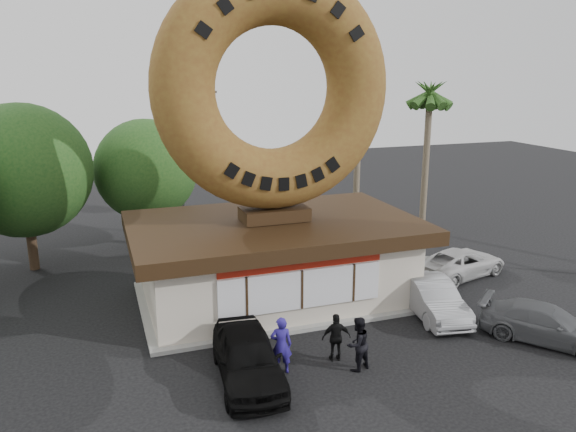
{
  "coord_description": "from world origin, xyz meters",
  "views": [
    {
      "loc": [
        -6.53,
        -14.21,
        9.03
      ],
      "look_at": [
        -0.14,
        4.0,
        3.97
      ],
      "focal_mm": 35.0,
      "sensor_mm": 36.0,
      "label": 1
    }
  ],
  "objects_px": {
    "street_lamp": "(184,156)",
    "car_silver": "(432,298)",
    "car_black": "(248,357)",
    "car_grey": "(546,324)",
    "car_white": "(461,262)",
    "donut_shop": "(275,257)",
    "person_center": "(358,344)",
    "giant_donut": "(274,89)",
    "person_left": "(281,345)",
    "person_right": "(336,337)"
  },
  "relations": [
    {
      "from": "person_right",
      "to": "person_center",
      "type": "bearing_deg",
      "value": 127.58
    },
    {
      "from": "donut_shop",
      "to": "person_center",
      "type": "height_order",
      "value": "donut_shop"
    },
    {
      "from": "person_left",
      "to": "person_right",
      "type": "height_order",
      "value": "person_left"
    },
    {
      "from": "car_black",
      "to": "car_white",
      "type": "height_order",
      "value": "car_black"
    },
    {
      "from": "donut_shop",
      "to": "street_lamp",
      "type": "xyz_separation_m",
      "value": [
        -1.86,
        10.02,
        2.72
      ]
    },
    {
      "from": "donut_shop",
      "to": "person_left",
      "type": "distance_m",
      "value": 5.81
    },
    {
      "from": "giant_donut",
      "to": "car_silver",
      "type": "xyz_separation_m",
      "value": [
        5.09,
        -3.48,
        -7.64
      ]
    },
    {
      "from": "street_lamp",
      "to": "person_center",
      "type": "xyz_separation_m",
      "value": [
        2.52,
        -16.16,
        -3.62
      ]
    },
    {
      "from": "giant_donut",
      "to": "person_left",
      "type": "relative_size",
      "value": 4.97
    },
    {
      "from": "car_black",
      "to": "car_grey",
      "type": "height_order",
      "value": "car_black"
    },
    {
      "from": "donut_shop",
      "to": "giant_donut",
      "type": "relative_size",
      "value": 1.24
    },
    {
      "from": "donut_shop",
      "to": "street_lamp",
      "type": "relative_size",
      "value": 1.4
    },
    {
      "from": "person_left",
      "to": "car_silver",
      "type": "height_order",
      "value": "person_left"
    },
    {
      "from": "donut_shop",
      "to": "car_black",
      "type": "xyz_separation_m",
      "value": [
        -2.67,
        -5.61,
        -1.0
      ]
    },
    {
      "from": "car_white",
      "to": "person_center",
      "type": "bearing_deg",
      "value": 111.52
    },
    {
      "from": "street_lamp",
      "to": "car_grey",
      "type": "relative_size",
      "value": 1.85
    },
    {
      "from": "person_right",
      "to": "car_white",
      "type": "relative_size",
      "value": 0.36
    },
    {
      "from": "street_lamp",
      "to": "car_white",
      "type": "xyz_separation_m",
      "value": [
        10.57,
        -10.29,
        -3.87
      ]
    },
    {
      "from": "person_center",
      "to": "person_right",
      "type": "bearing_deg",
      "value": -82.08
    },
    {
      "from": "donut_shop",
      "to": "car_silver",
      "type": "relative_size",
      "value": 2.66
    },
    {
      "from": "person_right",
      "to": "car_grey",
      "type": "height_order",
      "value": "person_right"
    },
    {
      "from": "street_lamp",
      "to": "car_white",
      "type": "distance_m",
      "value": 15.26
    },
    {
      "from": "car_white",
      "to": "car_grey",
      "type": "bearing_deg",
      "value": 155.17
    },
    {
      "from": "person_right",
      "to": "giant_donut",
      "type": "bearing_deg",
      "value": -76.48
    },
    {
      "from": "car_silver",
      "to": "person_right",
      "type": "bearing_deg",
      "value": -149.1
    },
    {
      "from": "car_black",
      "to": "person_right",
      "type": "bearing_deg",
      "value": 9.47
    },
    {
      "from": "donut_shop",
      "to": "street_lamp",
      "type": "bearing_deg",
      "value": 100.5
    },
    {
      "from": "car_black",
      "to": "car_white",
      "type": "relative_size",
      "value": 1.02
    },
    {
      "from": "giant_donut",
      "to": "street_lamp",
      "type": "distance_m",
      "value": 10.87
    },
    {
      "from": "street_lamp",
      "to": "car_black",
      "type": "xyz_separation_m",
      "value": [
        -0.82,
        -15.63,
        -3.72
      ]
    },
    {
      "from": "giant_donut",
      "to": "person_right",
      "type": "distance_m",
      "value": 9.29
    },
    {
      "from": "person_left",
      "to": "person_right",
      "type": "bearing_deg",
      "value": -161.92
    },
    {
      "from": "giant_donut",
      "to": "person_left",
      "type": "xyz_separation_m",
      "value": [
        -1.6,
        -5.53,
        -7.42
      ]
    },
    {
      "from": "street_lamp",
      "to": "car_silver",
      "type": "relative_size",
      "value": 1.9
    },
    {
      "from": "person_center",
      "to": "car_white",
      "type": "height_order",
      "value": "person_center"
    },
    {
      "from": "giant_donut",
      "to": "car_white",
      "type": "height_order",
      "value": "giant_donut"
    },
    {
      "from": "person_left",
      "to": "person_center",
      "type": "xyz_separation_m",
      "value": [
        2.27,
        -0.63,
        -0.05
      ]
    },
    {
      "from": "person_left",
      "to": "car_grey",
      "type": "distance_m",
      "value": 9.24
    },
    {
      "from": "car_white",
      "to": "person_left",
      "type": "bearing_deg",
      "value": 102.37
    },
    {
      "from": "street_lamp",
      "to": "person_right",
      "type": "bearing_deg",
      "value": -82.08
    },
    {
      "from": "street_lamp",
      "to": "giant_donut",
      "type": "bearing_deg",
      "value": -79.49
    },
    {
      "from": "person_left",
      "to": "car_silver",
      "type": "bearing_deg",
      "value": -148.4
    },
    {
      "from": "car_white",
      "to": "donut_shop",
      "type": "bearing_deg",
      "value": 73.62
    },
    {
      "from": "person_left",
      "to": "person_center",
      "type": "distance_m",
      "value": 2.35
    },
    {
      "from": "car_silver",
      "to": "car_white",
      "type": "distance_m",
      "value": 4.83
    },
    {
      "from": "person_right",
      "to": "car_silver",
      "type": "relative_size",
      "value": 0.38
    },
    {
      "from": "giant_donut",
      "to": "car_white",
      "type": "relative_size",
      "value": 2.05
    },
    {
      "from": "donut_shop",
      "to": "person_center",
      "type": "distance_m",
      "value": 6.25
    },
    {
      "from": "person_right",
      "to": "car_black",
      "type": "height_order",
      "value": "person_right"
    },
    {
      "from": "street_lamp",
      "to": "person_left",
      "type": "height_order",
      "value": "street_lamp"
    }
  ]
}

